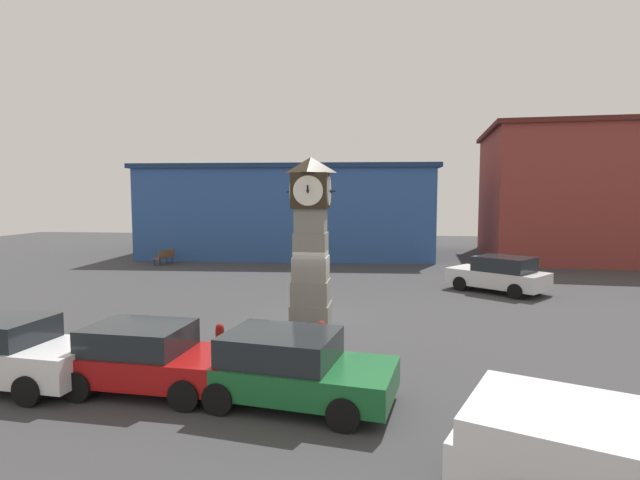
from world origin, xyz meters
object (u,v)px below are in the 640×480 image
object	(u,v)px
car_far_lot	(499,274)
pedestrian_crossing_lot	(193,244)
car_navy_sedan	(5,351)
car_by_building	(291,367)
bollard_near_tower	(220,345)
bench	(164,256)
clock_tower	(311,245)
bollard_mid_row	(269,345)
bollard_far_row	(321,337)
car_near_tower	(148,357)

from	to	relation	value
car_far_lot	pedestrian_crossing_lot	size ratio (longest dim) A/B	2.52
car_navy_sedan	car_by_building	distance (m)	6.53
bollard_near_tower	bench	size ratio (longest dim) A/B	0.66
clock_tower	car_far_lot	bearing A→B (deg)	42.85
bollard_mid_row	car_far_lot	xyz separation A→B (m)	(7.95, 10.57, 0.31)
car_far_lot	bollard_near_tower	bearing A→B (deg)	-129.87
car_by_building	pedestrian_crossing_lot	world-z (taller)	pedestrian_crossing_lot
bollard_mid_row	bollard_far_row	world-z (taller)	bollard_mid_row
clock_tower	bollard_far_row	distance (m)	3.63
bollard_near_tower	car_navy_sedan	bearing A→B (deg)	-157.09
car_near_tower	bollard_near_tower	bearing A→B (deg)	57.17
car_near_tower	pedestrian_crossing_lot	distance (m)	23.37
bollard_far_row	car_far_lot	size ratio (longest dim) A/B	0.21
car_near_tower	car_navy_sedan	bearing A→B (deg)	-176.97
car_far_lot	pedestrian_crossing_lot	distance (m)	20.27
bench	car_by_building	bearing A→B (deg)	-59.08
bollard_mid_row	clock_tower	bearing A→B (deg)	81.78
car_near_tower	car_by_building	world-z (taller)	car_by_building
bollard_far_row	bench	size ratio (longest dim) A/B	0.55
car_by_building	bollard_far_row	bearing A→B (deg)	85.85
car_near_tower	bollard_mid_row	bearing A→B (deg)	41.93
bollard_near_tower	bollard_far_row	xyz separation A→B (m)	(2.39, 1.26, -0.09)
clock_tower	bollard_mid_row	size ratio (longest dim) A/B	5.65
car_navy_sedan	pedestrian_crossing_lot	world-z (taller)	pedestrian_crossing_lot
bollard_far_row	car_near_tower	bearing A→B (deg)	-139.81
clock_tower	car_near_tower	xyz separation A→B (m)	(-2.78, -5.71, -1.96)
bench	clock_tower	bearing A→B (deg)	-50.27
bench	car_near_tower	bearing A→B (deg)	-66.32
bollard_mid_row	car_by_building	bearing A→B (deg)	-66.61
bollard_mid_row	car_by_building	size ratio (longest dim) A/B	0.23
car_far_lot	pedestrian_crossing_lot	xyz separation A→B (m)	(-17.92, 9.47, 0.21)
car_navy_sedan	pedestrian_crossing_lot	distance (m)	22.67
car_navy_sedan	bollard_far_row	bearing A→B (deg)	24.68
car_navy_sedan	bench	xyz separation A→B (m)	(-5.12, 19.34, -0.26)
bollard_near_tower	bollard_far_row	bearing A→B (deg)	27.79
car_near_tower	pedestrian_crossing_lot	size ratio (longest dim) A/B	2.24
bollard_near_tower	car_navy_sedan	xyz separation A→B (m)	(-4.37, -1.85, 0.23)
car_navy_sedan	pedestrian_crossing_lot	size ratio (longest dim) A/B	2.41
car_navy_sedan	car_near_tower	xyz separation A→B (m)	(3.29, 0.17, -0.05)
bollard_near_tower	bench	bearing A→B (deg)	118.46
clock_tower	bollard_far_row	world-z (taller)	clock_tower
clock_tower	pedestrian_crossing_lot	world-z (taller)	clock_tower
car_far_lot	bench	bearing A→B (deg)	160.52
car_navy_sedan	bench	bearing A→B (deg)	104.82
bollard_far_row	clock_tower	bearing A→B (deg)	103.91
bollard_near_tower	bench	xyz separation A→B (m)	(-9.48, 17.50, -0.03)
car_far_lot	bench	distance (m)	19.73
bollard_near_tower	pedestrian_crossing_lot	size ratio (longest dim) A/B	0.62
clock_tower	bench	size ratio (longest dim) A/B	3.29
car_navy_sedan	car_far_lot	size ratio (longest dim) A/B	0.96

